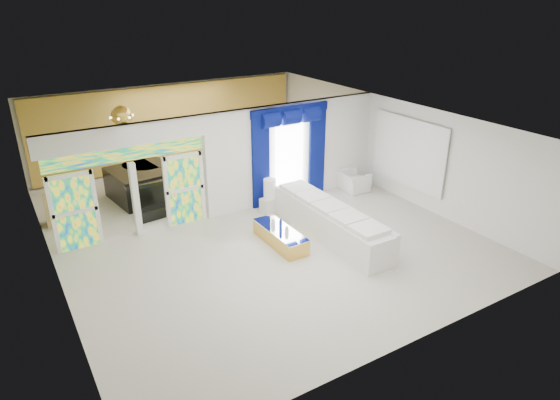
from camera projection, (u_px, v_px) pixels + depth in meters
floor at (249, 224)px, 13.64m from camera, size 12.00×12.00×0.00m
dividing_wall at (294, 151)px, 14.86m from camera, size 5.70×0.18×3.00m
dividing_header at (124, 136)px, 11.99m from camera, size 4.30×0.18×0.55m
stained_panel_left at (75, 212)px, 11.99m from camera, size 0.95×0.04×2.00m
stained_panel_right at (185, 189)px, 13.35m from camera, size 0.95×0.04×2.00m
stained_transom at (127, 154)px, 12.17m from camera, size 4.00×0.05×0.35m
window_pane at (289, 155)px, 14.68m from camera, size 1.00×0.02×2.30m
blue_drape_left at (261, 162)px, 14.20m from camera, size 0.55×0.10×2.80m
blue_drape_right at (317, 152)px, 15.15m from camera, size 0.55×0.10×2.80m
blue_pelmet at (290, 110)px, 14.11m from camera, size 2.60×0.12×0.25m
wall_mirror at (409, 152)px, 14.60m from camera, size 0.04×2.70×1.90m
gold_curtains at (171, 126)px, 17.68m from camera, size 9.70×0.12×2.90m
white_sofa at (330, 222)px, 12.81m from camera, size 0.92×4.20×0.80m
coffee_table at (280, 237)px, 12.48m from camera, size 0.62×1.82×0.40m
console_table at (279, 202)px, 14.58m from camera, size 1.21×0.51×0.39m
table_lamp at (270, 189)px, 14.24m from camera, size 0.36×0.36×0.58m
armchair at (353, 181)px, 15.83m from camera, size 0.89×1.01×0.62m
grand_piano at (137, 185)px, 15.08m from camera, size 1.65×2.03×0.94m
piano_bench at (155, 213)px, 13.95m from camera, size 1.00×0.50×0.32m
tv_console at (57, 209)px, 13.50m from camera, size 0.63×0.58×0.86m
chandelier at (122, 116)px, 14.16m from camera, size 0.60×0.60×0.60m
decanters at (280, 226)px, 12.38m from camera, size 0.19×0.64×0.25m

